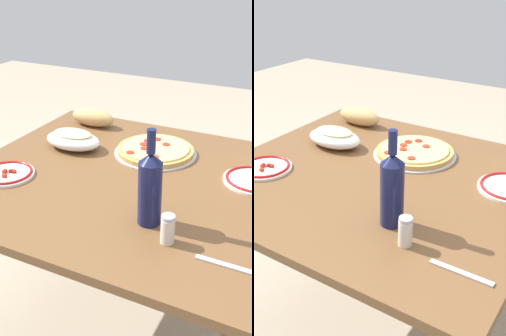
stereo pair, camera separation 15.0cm
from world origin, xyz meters
TOP-DOWN VIEW (x-y plane):
  - ground_plane at (0.00, 0.00)m, footprint 8.00×8.00m
  - dining_table at (0.00, 0.00)m, footprint 1.15×1.05m
  - pepperoni_pizza at (0.02, 0.22)m, footprint 0.33×0.33m
  - baked_pasta_dish at (-0.30, 0.12)m, footprint 0.24×0.15m
  - wine_bottle at (0.19, -0.24)m, footprint 0.07×0.07m
  - side_plate_near at (-0.39, -0.19)m, footprint 0.20×0.20m
  - bread_loaf at (-0.36, 0.39)m, footprint 0.22×0.09m
  - spice_shaker at (0.28, -0.31)m, footprint 0.04×0.04m
  - fork_right at (0.46, -0.33)m, footprint 0.17×0.02m

SIDE VIEW (x-z plane):
  - ground_plane at x=0.00m, z-range 0.00..0.00m
  - dining_table at x=0.00m, z-range 0.25..0.99m
  - fork_right at x=0.46m, z-range 0.74..0.75m
  - side_plate_near at x=-0.39m, z-range 0.74..0.76m
  - pepperoni_pizza at x=0.02m, z-range 0.74..0.77m
  - bread_loaf at x=-0.36m, z-range 0.74..0.82m
  - baked_pasta_dish at x=-0.30m, z-range 0.74..0.82m
  - spice_shaker at x=0.28m, z-range 0.74..0.83m
  - wine_bottle at x=0.19m, z-range 0.71..1.01m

